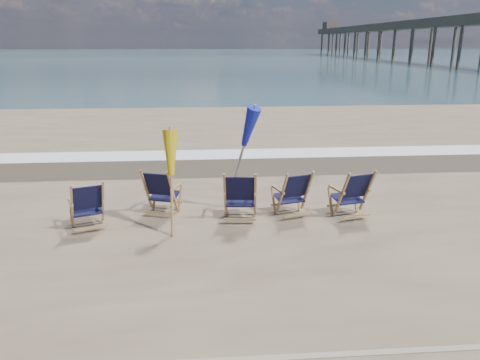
{
  "coord_description": "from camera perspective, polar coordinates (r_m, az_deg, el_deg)",
  "views": [
    {
      "loc": [
        -0.73,
        -6.84,
        3.59
      ],
      "look_at": [
        0.0,
        2.2,
        0.9
      ],
      "focal_mm": 35.0,
      "sensor_mm": 36.0,
      "label": 1
    }
  ],
  "objects": [
    {
      "name": "ocean",
      "position": [
        134.89,
        -4.44,
        14.92
      ],
      "size": [
        400.0,
        400.0,
        0.0
      ],
      "primitive_type": "plane",
      "color": "#3C5963",
      "rests_on": "ground"
    },
    {
      "name": "surf_foam",
      "position": [
        15.58,
        -1.8,
        3.19
      ],
      "size": [
        200.0,
        1.4,
        0.01
      ],
      "primitive_type": "cube",
      "color": "silver",
      "rests_on": "ground"
    },
    {
      "name": "wet_sand_strip",
      "position": [
        14.12,
        -1.5,
        1.79
      ],
      "size": [
        200.0,
        2.6,
        0.0
      ],
      "primitive_type": "cube",
      "color": "#42362A",
      "rests_on": "ground"
    },
    {
      "name": "beach_chair_0",
      "position": [
        9.63,
        -16.35,
        -2.78
      ],
      "size": [
        0.89,
        0.93,
        1.04
      ],
      "primitive_type": null,
      "rotation": [
        0.0,
        0.0,
        3.5
      ],
      "color": "black",
      "rests_on": "ground"
    },
    {
      "name": "beach_chair_1",
      "position": [
        9.95,
        -8.24,
        -1.58
      ],
      "size": [
        0.88,
        0.94,
        1.06
      ],
      "primitive_type": null,
      "rotation": [
        0.0,
        0.0,
        2.83
      ],
      "color": "black",
      "rests_on": "ground"
    },
    {
      "name": "beach_chair_2",
      "position": [
        9.53,
        1.87,
        -2.08
      ],
      "size": [
        0.79,
        0.87,
        1.11
      ],
      "primitive_type": null,
      "rotation": [
        0.0,
        0.0,
        3.03
      ],
      "color": "black",
      "rests_on": "ground"
    },
    {
      "name": "beach_chair_3",
      "position": [
        10.0,
        8.21,
        -1.5
      ],
      "size": [
        0.86,
        0.91,
        1.05
      ],
      "primitive_type": null,
      "rotation": [
        0.0,
        0.0,
        3.43
      ],
      "color": "black",
      "rests_on": "ground"
    },
    {
      "name": "beach_chair_4",
      "position": [
        10.16,
        15.29,
        -1.52
      ],
      "size": [
        0.88,
        0.94,
        1.1
      ],
      "primitive_type": null,
      "rotation": [
        0.0,
        0.0,
        3.4
      ],
      "color": "black",
      "rests_on": "ground"
    },
    {
      "name": "umbrella_yellow",
      "position": [
        8.85,
        -8.5,
        2.61
      ],
      "size": [
        0.3,
        0.3,
        2.0
      ],
      "color": "#A07847",
      "rests_on": "ground"
    },
    {
      "name": "umbrella_blue",
      "position": [
        9.84,
        -0.19,
        6.57
      ],
      "size": [
        0.3,
        0.3,
        2.43
      ],
      "color": "#A5A5AD",
      "rests_on": "ground"
    },
    {
      "name": "fishing_pier",
      "position": [
        89.65,
        21.89,
        16.04
      ],
      "size": [
        4.4,
        140.0,
        9.3
      ],
      "primitive_type": null,
      "color": "#4E4339",
      "rests_on": "ground"
    }
  ]
}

